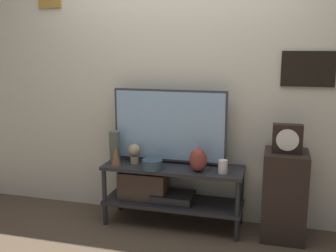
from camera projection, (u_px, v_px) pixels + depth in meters
name	position (u px, v px, depth m)	size (l,w,h in m)	color
ground_plane	(166.00, 236.00, 3.31)	(12.00, 12.00, 0.00)	#4C3D2D
wall_back	(180.00, 71.00, 3.51)	(6.40, 0.08, 2.70)	beige
media_console	(162.00, 187.00, 3.50)	(1.23, 0.40, 0.54)	#232326
television	(169.00, 126.00, 3.46)	(1.02, 0.05, 0.66)	#333338
vase_urn_stoneware	(198.00, 160.00, 3.27)	(0.15, 0.13, 0.20)	brown
vase_tall_ceramic	(115.00, 147.00, 3.54)	(0.10, 0.10, 0.28)	#4C5647
vase_slim_bronze	(116.00, 156.00, 3.44)	(0.09, 0.09, 0.18)	brown
vase_wide_bowl	(152.00, 164.00, 3.34)	(0.17, 0.17, 0.08)	#2D4251
candle_jar	(223.00, 167.00, 3.23)	(0.08, 0.08, 0.11)	silver
decorative_bust	(134.00, 152.00, 3.49)	(0.11, 0.11, 0.18)	tan
side_table	(284.00, 195.00, 3.23)	(0.35, 0.37, 0.73)	black
mantel_clock	(287.00, 139.00, 3.11)	(0.23, 0.11, 0.23)	black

